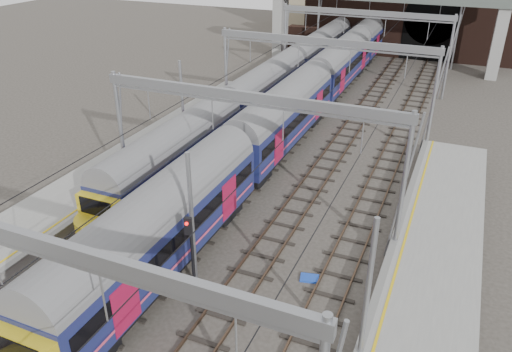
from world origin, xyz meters
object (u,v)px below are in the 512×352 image
at_px(train_main, 316,86).
at_px(train_second, 294,68).
at_px(relay_cabinet, 29,315).
at_px(signal_near_centre, 191,249).

distance_m(train_main, train_second, 6.75).
xyz_separation_m(train_main, relay_cabinet, (-3.22, -30.32, -1.92)).
relative_size(train_main, train_second, 1.11).
bearing_deg(relay_cabinet, train_main, 59.75).
bearing_deg(train_second, signal_near_centre, -78.49).
distance_m(train_second, relay_cabinet, 35.80).
bearing_deg(train_second, relay_cabinet, -88.76).
bearing_deg(relay_cabinet, signal_near_centre, 12.35).
relative_size(train_main, relay_cabinet, 53.37).
xyz_separation_m(train_main, train_second, (-4.00, 5.43, -0.18)).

